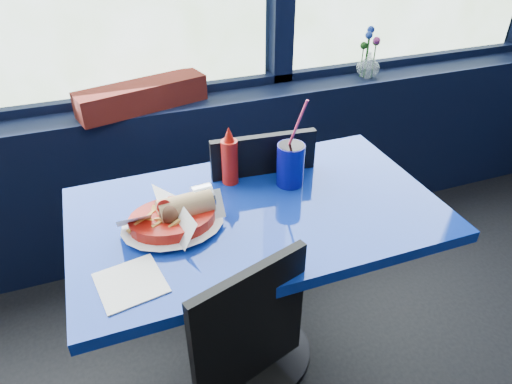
% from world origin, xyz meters
% --- Properties ---
extents(window_sill, '(5.00, 0.26, 0.80)m').
position_xyz_m(window_sill, '(0.00, 2.87, 0.40)').
color(window_sill, black).
rests_on(window_sill, ground).
extents(near_table, '(1.20, 0.70, 0.75)m').
position_xyz_m(near_table, '(0.30, 2.00, 0.57)').
color(near_table, black).
rests_on(near_table, ground).
extents(chair_near_back, '(0.44, 0.45, 0.90)m').
position_xyz_m(chair_near_back, '(0.39, 2.32, 0.52)').
color(chair_near_back, black).
rests_on(chair_near_back, ground).
extents(planter_box, '(0.59, 0.28, 0.11)m').
position_xyz_m(planter_box, '(0.07, 2.83, 0.86)').
color(planter_box, maroon).
rests_on(planter_box, window_sill).
extents(flower_vase, '(0.14, 0.14, 0.25)m').
position_xyz_m(flower_vase, '(1.22, 2.84, 0.88)').
color(flower_vase, silver).
rests_on(flower_vase, window_sill).
extents(food_basket, '(0.34, 0.34, 0.10)m').
position_xyz_m(food_basket, '(0.03, 2.00, 0.79)').
color(food_basket, '#AE140B').
rests_on(food_basket, near_table).
extents(ketchup_bottle, '(0.06, 0.06, 0.22)m').
position_xyz_m(ketchup_bottle, '(0.27, 2.19, 0.85)').
color(ketchup_bottle, '#AE140B').
rests_on(ketchup_bottle, near_table).
extents(soda_cup, '(0.10, 0.10, 0.32)m').
position_xyz_m(soda_cup, '(0.46, 2.11, 0.83)').
color(soda_cup, '#0B0B7C').
rests_on(soda_cup, near_table).
extents(napkin, '(0.19, 0.19, 0.00)m').
position_xyz_m(napkin, '(-0.14, 1.80, 0.75)').
color(napkin, white).
rests_on(napkin, near_table).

